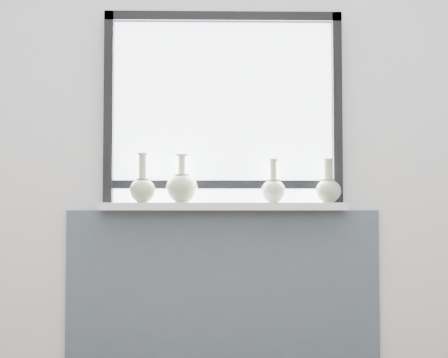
{
  "coord_description": "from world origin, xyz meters",
  "views": [
    {
      "loc": [
        -0.07,
        -1.97,
        0.84
      ],
      "look_at": [
        0.0,
        1.55,
        1.02
      ],
      "focal_mm": 55.0,
      "sensor_mm": 36.0,
      "label": 1
    }
  ],
  "objects_px": {
    "windowsill": "(223,207)",
    "vase_c": "(273,189)",
    "vase_a": "(143,188)",
    "vase_b": "(182,187)",
    "vase_d": "(328,189)"
  },
  "relations": [
    {
      "from": "vase_a",
      "to": "windowsill",
      "type": "bearing_deg",
      "value": 2.77
    },
    {
      "from": "vase_c",
      "to": "vase_d",
      "type": "bearing_deg",
      "value": -6.6
    },
    {
      "from": "windowsill",
      "to": "vase_c",
      "type": "bearing_deg",
      "value": 1.61
    },
    {
      "from": "windowsill",
      "to": "vase_a",
      "type": "height_order",
      "value": "vase_a"
    },
    {
      "from": "windowsill",
      "to": "vase_a",
      "type": "relative_size",
      "value": 4.97
    },
    {
      "from": "vase_a",
      "to": "vase_b",
      "type": "height_order",
      "value": "vase_a"
    },
    {
      "from": "vase_a",
      "to": "vase_d",
      "type": "xyz_separation_m",
      "value": [
        0.99,
        -0.01,
        -0.0
      ]
    },
    {
      "from": "windowsill",
      "to": "vase_d",
      "type": "height_order",
      "value": "vase_d"
    },
    {
      "from": "windowsill",
      "to": "vase_c",
      "type": "relative_size",
      "value": 5.56
    },
    {
      "from": "vase_b",
      "to": "vase_d",
      "type": "height_order",
      "value": "vase_b"
    },
    {
      "from": "vase_b",
      "to": "vase_d",
      "type": "xyz_separation_m",
      "value": [
        0.78,
        -0.02,
        -0.01
      ]
    },
    {
      "from": "vase_b",
      "to": "vase_d",
      "type": "relative_size",
      "value": 1.1
    },
    {
      "from": "vase_c",
      "to": "vase_a",
      "type": "bearing_deg",
      "value": -177.68
    },
    {
      "from": "vase_b",
      "to": "windowsill",
      "type": "bearing_deg",
      "value": 1.48
    },
    {
      "from": "vase_c",
      "to": "vase_d",
      "type": "xyz_separation_m",
      "value": [
        0.29,
        -0.03,
        0.0
      ]
    }
  ]
}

